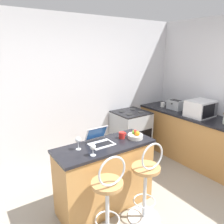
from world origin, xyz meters
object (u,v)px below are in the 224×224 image
at_px(microwave, 200,108).
at_px(mug_red, 122,135).
at_px(wine_glass_tall, 93,147).
at_px(fruit_bowl, 135,135).
at_px(bar_stool_far, 146,184).
at_px(laptop, 99,139).
at_px(stove_range, 131,134).
at_px(wine_glass_short, 78,140).
at_px(mug_white, 163,105).
at_px(bar_stool_near, 108,201).
at_px(toaster, 175,105).

relative_size(microwave, mug_red, 4.80).
bearing_deg(wine_glass_tall, fruit_bowl, 8.80).
bearing_deg(wine_glass_tall, bar_stool_far, -30.62).
xyz_separation_m(laptop, stove_range, (1.25, 0.89, -0.50)).
bearing_deg(wine_glass_short, microwave, -0.08).
relative_size(mug_white, wine_glass_tall, 0.72).
xyz_separation_m(stove_range, mug_white, (0.78, -0.07, 0.49)).
height_order(microwave, wine_glass_short, microwave).
bearing_deg(bar_stool_far, wine_glass_short, 137.59).
distance_m(bar_stool_far, fruit_bowl, 0.63).
distance_m(bar_stool_near, fruit_bowl, 0.95).
xyz_separation_m(bar_stool_near, wine_glass_short, (-0.06, 0.55, 0.51)).
distance_m(microwave, toaster, 0.57).
relative_size(laptop, microwave, 0.63).
height_order(fruit_bowl, wine_glass_short, wine_glass_short).
xyz_separation_m(mug_red, wine_glass_tall, (-0.57, -0.21, 0.05)).
bearing_deg(bar_stool_far, bar_stool_near, 180.00).
height_order(microwave, fruit_bowl, microwave).
distance_m(stove_range, wine_glass_tall, 1.95).
relative_size(laptop, mug_red, 3.03).
bearing_deg(bar_stool_near, wine_glass_short, 96.09).
distance_m(mug_red, wine_glass_tall, 0.61).
bearing_deg(mug_red, wine_glass_short, 178.16).
relative_size(toaster, mug_red, 2.99).
distance_m(toaster, fruit_bowl, 1.76).
bearing_deg(mug_red, toaster, 18.36).
height_order(microwave, toaster, microwave).
bearing_deg(bar_stool_near, microwave, 13.26).
xyz_separation_m(bar_stool_far, fruit_bowl, (0.18, 0.43, 0.43)).
bearing_deg(toaster, bar_stool_far, -148.12).
height_order(mug_red, wine_glass_tall, wine_glass_tall).
height_order(wine_glass_short, wine_glass_tall, wine_glass_short).
bearing_deg(fruit_bowl, stove_range, 53.14).
bearing_deg(wine_glass_tall, toaster, 18.92).
relative_size(laptop, fruit_bowl, 1.49).
bearing_deg(wine_glass_short, stove_range, 30.21).
bearing_deg(wine_glass_short, toaster, 13.25).
xyz_separation_m(mug_white, wine_glass_short, (-2.33, -0.83, 0.07)).
xyz_separation_m(microwave, mug_red, (-1.75, -0.02, -0.10)).
distance_m(stove_range, wine_glass_short, 1.88).
relative_size(laptop, stove_range, 0.34).
bearing_deg(microwave, toaster, 88.47).
height_order(bar_stool_far, wine_glass_tall, bar_stool_far).
bearing_deg(toaster, fruit_bowl, -156.93).
bearing_deg(bar_stool_far, wine_glass_tall, 149.38).
bearing_deg(wine_glass_tall, mug_white, 25.22).
bearing_deg(fruit_bowl, bar_stool_far, -112.58).
xyz_separation_m(mug_red, mug_white, (1.70, 0.85, 0.01)).
xyz_separation_m(bar_stool_near, stove_range, (1.49, 1.46, -0.05)).
distance_m(mug_red, fruit_bowl, 0.18).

